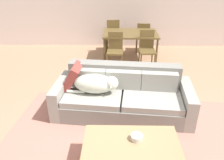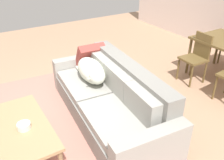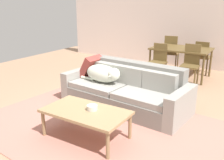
{
  "view_description": "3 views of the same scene",
  "coord_description": "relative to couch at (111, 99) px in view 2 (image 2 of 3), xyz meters",
  "views": [
    {
      "loc": [
        -0.02,
        -3.19,
        2.45
      ],
      "look_at": [
        -0.08,
        0.33,
        0.62
      ],
      "focal_mm": 36.68,
      "sensor_mm": 36.0,
      "label": 1
    },
    {
      "loc": [
        2.63,
        -1.23,
        2.27
      ],
      "look_at": [
        0.17,
        0.28,
        0.66
      ],
      "focal_mm": 39.04,
      "sensor_mm": 36.0,
      "label": 2
    },
    {
      "loc": [
        2.24,
        -3.62,
        1.91
      ],
      "look_at": [
        -0.08,
        0.13,
        0.53
      ],
      "focal_mm": 40.71,
      "sensor_mm": 36.0,
      "label": 3
    }
  ],
  "objects": [
    {
      "name": "dining_chair_near_left",
      "position": [
        -0.14,
        1.91,
        0.2
      ],
      "size": [
        0.42,
        0.42,
        0.91
      ],
      "rotation": [
        0.0,
        0.0,
        -0.05
      ],
      "color": "brown",
      "rests_on": "ground"
    },
    {
      "name": "bowl_on_coffee_table",
      "position": [
        0.14,
        -1.26,
        0.16
      ],
      "size": [
        0.15,
        0.15,
        0.07
      ],
      "primitive_type": "cylinder",
      "color": "silver",
      "rests_on": "coffee_table"
    },
    {
      "name": "coffee_table",
      "position": [
        0.07,
        -1.33,
        0.08
      ],
      "size": [
        1.22,
        0.69,
        0.43
      ],
      "color": "tan",
      "rests_on": "ground"
    },
    {
      "name": "throw_pillow_by_left_arm",
      "position": [
        -0.91,
        0.14,
        0.31
      ],
      "size": [
        0.38,
        0.47,
        0.47
      ],
      "primitive_type": "cube",
      "rotation": [
        0.0,
        0.52,
        -0.06
      ],
      "color": "brown",
      "rests_on": "couch"
    },
    {
      "name": "ground_plane",
      "position": [
        -0.11,
        -0.31,
        -0.31
      ],
      "size": [
        10.0,
        10.0,
        0.0
      ],
      "primitive_type": "plane",
      "color": "tan"
    },
    {
      "name": "dog_on_left_cushion",
      "position": [
        -0.45,
        -0.07,
        0.28
      ],
      "size": [
        0.89,
        0.43,
        0.33
      ],
      "rotation": [
        0.0,
        0.0,
        -0.09
      ],
      "color": "silver",
      "rests_on": "couch"
    },
    {
      "name": "area_rug",
      "position": [
        -0.01,
        -0.93,
        -0.3
      ],
      "size": [
        3.95,
        3.08,
        0.01
      ],
      "primitive_type": "cube",
      "rotation": [
        0.0,
        0.0,
        -0.09
      ],
      "color": "#B67566",
      "rests_on": "ground"
    },
    {
      "name": "couch",
      "position": [
        0.0,
        0.0,
        0.0
      ],
      "size": [
        2.46,
        1.17,
        0.81
      ],
      "rotation": [
        0.0,
        0.0,
        -0.09
      ],
      "color": "gray",
      "rests_on": "ground"
    }
  ]
}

